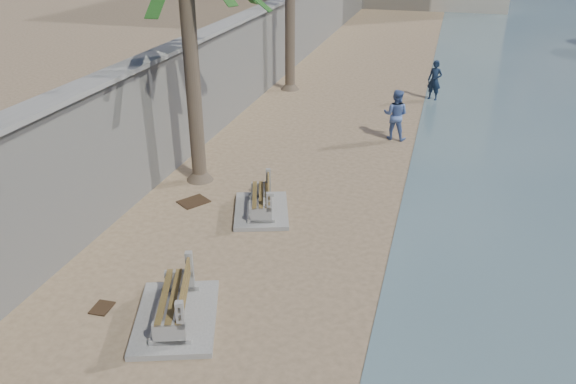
{
  "coord_description": "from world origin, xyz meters",
  "views": [
    {
      "loc": [
        2.77,
        -4.46,
        7.01
      ],
      "look_at": [
        -0.5,
        7.0,
        1.2
      ],
      "focal_mm": 35.0,
      "sensor_mm": 36.0,
      "label": 1
    }
  ],
  "objects_px": {
    "person_a": "(435,77)",
    "person_b": "(396,112)",
    "bench_far": "(261,200)",
    "bench_near": "(175,303)"
  },
  "relations": [
    {
      "from": "person_a",
      "to": "person_b",
      "type": "distance_m",
      "value": 5.41
    },
    {
      "from": "person_b",
      "to": "bench_near",
      "type": "bearing_deg",
      "value": 81.45
    },
    {
      "from": "person_a",
      "to": "person_b",
      "type": "relative_size",
      "value": 0.98
    },
    {
      "from": "bench_near",
      "to": "bench_far",
      "type": "height_order",
      "value": "bench_near"
    },
    {
      "from": "bench_near",
      "to": "bench_far",
      "type": "relative_size",
      "value": 1.1
    },
    {
      "from": "bench_near",
      "to": "person_b",
      "type": "height_order",
      "value": "person_b"
    },
    {
      "from": "person_a",
      "to": "person_b",
      "type": "height_order",
      "value": "person_b"
    },
    {
      "from": "bench_near",
      "to": "person_b",
      "type": "xyz_separation_m",
      "value": [
        2.94,
        11.23,
        0.58
      ]
    },
    {
      "from": "bench_near",
      "to": "person_a",
      "type": "bearing_deg",
      "value": 76.31
    },
    {
      "from": "bench_far",
      "to": "person_a",
      "type": "relative_size",
      "value": 1.22
    }
  ]
}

